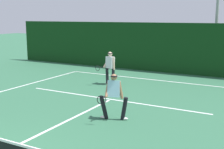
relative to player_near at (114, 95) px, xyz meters
name	(u,v)px	position (x,y,z in m)	size (l,w,h in m)	color
court_line_baseline_far	(151,79)	(-1.25, 6.52, -0.83)	(9.89, 0.10, 0.01)	white
court_line_service	(111,99)	(-1.25, 2.07, -0.83)	(8.06, 0.10, 0.01)	white
court_line_centre	(59,125)	(-1.25, -1.27, -0.83)	(0.10, 6.40, 0.01)	white
player_near	(114,95)	(0.00, 0.00, 0.00)	(0.96, 0.90, 1.52)	black
player_far	(110,67)	(-2.63, 4.47, 0.07)	(0.91, 0.86, 1.63)	black
tennis_ball	(126,100)	(-0.60, 2.17, -0.80)	(0.07, 0.07, 0.07)	#D1E033
back_fence_windscreen	(166,48)	(-1.25, 8.91, 0.65)	(22.29, 0.12, 2.96)	#0E3413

